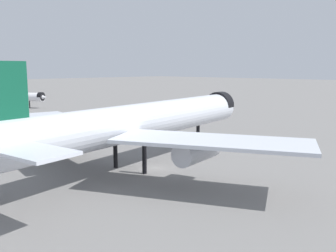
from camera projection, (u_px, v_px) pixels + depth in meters
name	position (u px, v px, depth m)	size (l,w,h in m)	color
ground	(155.00, 168.00, 55.31)	(900.00, 900.00, 0.00)	slate
airliner_near_gate	(139.00, 122.00, 54.84)	(58.99, 53.43, 15.69)	silver
airliner_far_taxiway	(6.00, 97.00, 141.07)	(29.97, 33.28, 9.37)	white
service_truck_front	(46.00, 128.00, 83.00)	(5.91, 4.78, 3.00)	black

